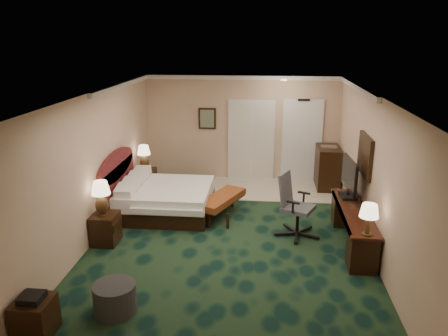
# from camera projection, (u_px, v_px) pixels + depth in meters

# --- Properties ---
(floor) EXTENTS (5.00, 7.50, 0.00)m
(floor) POSITION_uv_depth(u_px,v_px,m) (230.00, 240.00, 8.16)
(floor) COLOR black
(floor) RESTS_ON ground
(ceiling) EXTENTS (5.00, 7.50, 0.00)m
(ceiling) POSITION_uv_depth(u_px,v_px,m) (230.00, 95.00, 7.37)
(ceiling) COLOR silver
(ceiling) RESTS_ON wall_back
(wall_back) EXTENTS (5.00, 0.00, 2.70)m
(wall_back) POSITION_uv_depth(u_px,v_px,m) (242.00, 128.00, 11.34)
(wall_back) COLOR beige
(wall_back) RESTS_ON ground
(wall_front) EXTENTS (5.00, 0.00, 2.70)m
(wall_front) POSITION_uv_depth(u_px,v_px,m) (197.00, 288.00, 4.20)
(wall_front) COLOR beige
(wall_front) RESTS_ON ground
(wall_left) EXTENTS (0.00, 7.50, 2.70)m
(wall_left) POSITION_uv_depth(u_px,v_px,m) (94.00, 167.00, 8.00)
(wall_left) COLOR beige
(wall_left) RESTS_ON ground
(wall_right) EXTENTS (0.00, 7.50, 2.70)m
(wall_right) POSITION_uv_depth(u_px,v_px,m) (374.00, 176.00, 7.54)
(wall_right) COLOR beige
(wall_right) RESTS_ON ground
(crown_molding) EXTENTS (5.00, 7.50, 0.10)m
(crown_molding) POSITION_uv_depth(u_px,v_px,m) (230.00, 98.00, 7.39)
(crown_molding) COLOR silver
(crown_molding) RESTS_ON wall_back
(tile_patch) EXTENTS (3.20, 1.70, 0.01)m
(tile_patch) POSITION_uv_depth(u_px,v_px,m) (275.00, 189.00, 10.84)
(tile_patch) COLOR beige
(tile_patch) RESTS_ON ground
(headboard) EXTENTS (0.12, 2.00, 1.40)m
(headboard) POSITION_uv_depth(u_px,v_px,m) (118.00, 183.00, 9.13)
(headboard) COLOR #511F17
(headboard) RESTS_ON ground
(entry_door) EXTENTS (1.02, 0.06, 2.18)m
(entry_door) POSITION_uv_depth(u_px,v_px,m) (302.00, 141.00, 11.25)
(entry_door) COLOR silver
(entry_door) RESTS_ON ground
(closet_doors) EXTENTS (1.20, 0.06, 2.10)m
(closet_doors) POSITION_uv_depth(u_px,v_px,m) (251.00, 140.00, 11.36)
(closet_doors) COLOR silver
(closet_doors) RESTS_ON ground
(wall_art) EXTENTS (0.45, 0.06, 0.55)m
(wall_art) POSITION_uv_depth(u_px,v_px,m) (207.00, 119.00, 11.31)
(wall_art) COLOR #4A7062
(wall_art) RESTS_ON wall_back
(wall_mirror) EXTENTS (0.05, 0.95, 0.75)m
(wall_mirror) POSITION_uv_depth(u_px,v_px,m) (365.00, 155.00, 8.05)
(wall_mirror) COLOR white
(wall_mirror) RESTS_ON wall_right
(bed) EXTENTS (1.89, 1.75, 0.60)m
(bed) POSITION_uv_depth(u_px,v_px,m) (167.00, 200.00, 9.34)
(bed) COLOR white
(bed) RESTS_ON ground
(nightstand_near) EXTENTS (0.45, 0.51, 0.56)m
(nightstand_near) POSITION_uv_depth(u_px,v_px,m) (106.00, 229.00, 7.99)
(nightstand_near) COLOR black
(nightstand_near) RESTS_ON ground
(nightstand_far) EXTENTS (0.45, 0.52, 0.57)m
(nightstand_far) POSITION_uv_depth(u_px,v_px,m) (146.00, 181.00, 10.59)
(nightstand_far) COLOR black
(nightstand_far) RESTS_ON ground
(lamp_near) EXTENTS (0.38, 0.38, 0.64)m
(lamp_near) POSITION_uv_depth(u_px,v_px,m) (101.00, 198.00, 7.81)
(lamp_near) COLOR #311F11
(lamp_near) RESTS_ON nightstand_near
(lamp_far) EXTENTS (0.37, 0.37, 0.59)m
(lamp_far) POSITION_uv_depth(u_px,v_px,m) (144.00, 157.00, 10.45)
(lamp_far) COLOR #311F11
(lamp_far) RESTS_ON nightstand_far
(bed_bench) EXTENTS (0.98, 1.44, 0.46)m
(bed_bench) POSITION_uv_depth(u_px,v_px,m) (221.00, 206.00, 9.17)
(bed_bench) COLOR maroon
(bed_bench) RESTS_ON ground
(ottoman) EXTENTS (0.64, 0.64, 0.42)m
(ottoman) POSITION_uv_depth(u_px,v_px,m) (115.00, 298.00, 6.00)
(ottoman) COLOR #2B2B2B
(ottoman) RESTS_ON ground
(side_table) EXTENTS (0.46, 0.46, 0.50)m
(side_table) POSITION_uv_depth(u_px,v_px,m) (35.00, 317.00, 5.53)
(side_table) COLOR black
(side_table) RESTS_ON ground
(desk) EXTENTS (0.49, 2.29, 0.66)m
(desk) POSITION_uv_depth(u_px,v_px,m) (352.00, 227.00, 7.93)
(desk) COLOR black
(desk) RESTS_ON ground
(tv) EXTENTS (0.14, 0.98, 0.76)m
(tv) POSITION_uv_depth(u_px,v_px,m) (349.00, 179.00, 8.35)
(tv) COLOR black
(tv) RESTS_ON desk
(desk_lamp) EXTENTS (0.33, 0.33, 0.53)m
(desk_lamp) POSITION_uv_depth(u_px,v_px,m) (368.00, 220.00, 6.79)
(desk_lamp) COLOR #311F11
(desk_lamp) RESTS_ON desk
(desk_chair) EXTENTS (0.92, 0.89, 1.21)m
(desk_chair) POSITION_uv_depth(u_px,v_px,m) (298.00, 206.00, 8.19)
(desk_chair) COLOR #474650
(desk_chair) RESTS_ON ground
(minibar) EXTENTS (0.54, 0.98, 1.03)m
(minibar) POSITION_uv_depth(u_px,v_px,m) (328.00, 167.00, 10.86)
(minibar) COLOR black
(minibar) RESTS_ON ground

